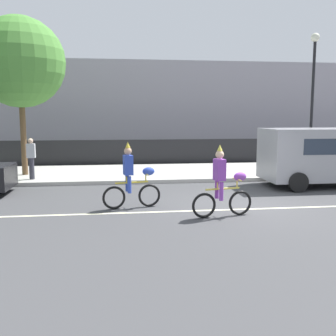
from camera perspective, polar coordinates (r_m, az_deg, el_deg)
ground_plane at (r=12.04m, az=11.26°, el=-5.31°), size 80.00×80.00×0.00m
road_centre_line at (r=11.58m, az=12.05°, el=-5.83°), size 36.00×0.14×0.01m
sidewalk_curb at (r=18.20m, az=4.77°, el=-0.54°), size 60.00×5.00×0.15m
fence_line at (r=20.95m, az=3.14°, el=2.29°), size 40.00×0.08×1.40m
building_backdrop at (r=29.32m, az=-0.56°, el=8.46°), size 28.00×8.00×6.11m
parade_cyclist_cobalt at (r=11.36m, az=-5.22°, el=-1.64°), size 1.70×0.54×1.92m
parade_cyclist_purple at (r=10.45m, az=8.01°, el=-2.51°), size 1.71×0.53×1.92m
parked_van_grey at (r=16.02m, az=22.68°, el=2.10°), size 5.00×2.22×2.18m
street_lamp_post at (r=17.78m, az=20.31°, el=11.46°), size 0.36×0.36×5.86m
street_tree_near_lamp at (r=17.80m, az=-20.71°, el=14.13°), size 3.72×3.72×6.54m
pedestrian_onlooker at (r=16.38m, az=-19.24°, el=1.44°), size 0.32×0.20×1.62m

